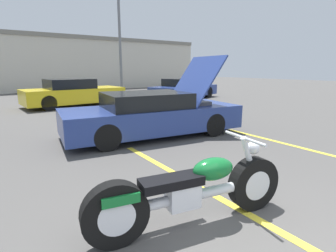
{
  "coord_description": "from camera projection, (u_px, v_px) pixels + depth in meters",
  "views": [
    {
      "loc": [
        -1.81,
        -0.38,
        1.77
      ],
      "look_at": [
        0.66,
        3.26,
        0.8
      ],
      "focal_mm": 28.0,
      "sensor_mm": 36.0,
      "label": 1
    }
  ],
  "objects": [
    {
      "name": "far_building",
      "position": [
        14.0,
        61.0,
        20.33
      ],
      "size": [
        32.0,
        4.2,
        4.4
      ],
      "color": "beige",
      "rests_on": "ground"
    },
    {
      "name": "light_pole",
      "position": [
        121.0,
        34.0,
        17.92
      ],
      "size": [
        1.21,
        0.28,
        7.41
      ],
      "color": "slate",
      "rests_on": "ground"
    },
    {
      "name": "motorcycle",
      "position": [
        192.0,
        192.0,
        2.95
      ],
      "size": [
        2.44,
        0.79,
        0.98
      ],
      "rotation": [
        0.0,
        0.0,
        -0.17
      ],
      "color": "black",
      "rests_on": "ground"
    },
    {
      "name": "parked_car_right_row",
      "position": [
        185.0,
        89.0,
        15.61
      ],
      "size": [
        4.99,
        3.19,
        1.19
      ],
      "rotation": [
        0.0,
        0.0,
        0.32
      ],
      "color": "navy",
      "rests_on": "ground"
    },
    {
      "name": "parked_car_mid_row",
      "position": [
        73.0,
        93.0,
        12.54
      ],
      "size": [
        4.66,
        2.23,
        1.29
      ],
      "rotation": [
        0.0,
        0.0,
        0.08
      ],
      "color": "yellow",
      "rests_on": "ground"
    },
    {
      "name": "show_car_hood_open",
      "position": [
        153.0,
        114.0,
        6.96
      ],
      "size": [
        4.8,
        2.33,
        2.11
      ],
      "rotation": [
        0.0,
        0.0,
        -0.12
      ],
      "color": "navy",
      "rests_on": "ground"
    },
    {
      "name": "parking_stripe_middle",
      "position": [
        225.0,
        201.0,
        3.56
      ],
      "size": [
        0.12,
        5.92,
        0.01
      ],
      "primitive_type": "cube",
      "color": "yellow",
      "rests_on": "ground"
    }
  ]
}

